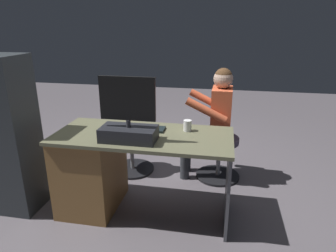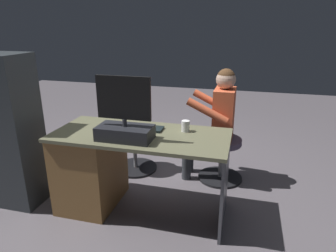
{
  "view_description": "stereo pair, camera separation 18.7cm",
  "coord_description": "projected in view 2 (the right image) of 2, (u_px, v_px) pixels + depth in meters",
  "views": [
    {
      "loc": [
        -0.64,
        2.63,
        1.62
      ],
      "look_at": [
        -0.14,
        -0.01,
        0.7
      ],
      "focal_mm": 32.27,
      "sensor_mm": 36.0,
      "label": 1
    },
    {
      "loc": [
        -0.82,
        2.59,
        1.62
      ],
      "look_at": [
        -0.14,
        -0.01,
        0.7
      ],
      "focal_mm": 32.27,
      "sensor_mm": 36.0,
      "label": 2
    }
  ],
  "objects": [
    {
      "name": "keyboard",
      "position": [
        139.0,
        128.0,
        2.64
      ],
      "size": [
        0.42,
        0.14,
        0.02
      ],
      "primitive_type": "cube",
      "color": "black",
      "rests_on": "desk"
    },
    {
      "name": "desk",
      "position": [
        101.0,
        165.0,
        2.73
      ],
      "size": [
        1.48,
        0.66,
        0.74
      ],
      "color": "#605F45",
      "rests_on": "ground_plane"
    },
    {
      "name": "computer_mouse",
      "position": [
        105.0,
        125.0,
        2.69
      ],
      "size": [
        0.06,
        0.1,
        0.04
      ],
      "primitive_type": "ellipsoid",
      "color": "#2F2825",
      "rests_on": "desk"
    },
    {
      "name": "cup",
      "position": [
        185.0,
        126.0,
        2.56
      ],
      "size": [
        0.07,
        0.07,
        0.1
      ],
      "primitive_type": "cylinder",
      "color": "white",
      "rests_on": "desk"
    },
    {
      "name": "person",
      "position": [
        216.0,
        116.0,
        3.1
      ],
      "size": [
        0.51,
        0.48,
        1.2
      ],
      "color": "#D45935",
      "rests_on": "ground_plane"
    },
    {
      "name": "office_chair_teddy",
      "position": [
        135.0,
        147.0,
        3.44
      ],
      "size": [
        0.49,
        0.49,
        0.47
      ],
      "color": "black",
      "rests_on": "ground_plane"
    },
    {
      "name": "ground_plane",
      "position": [
        154.0,
        189.0,
        3.09
      ],
      "size": [
        10.0,
        10.0,
        0.0
      ],
      "primitive_type": "plane",
      "color": "#5C565C"
    },
    {
      "name": "equipment_rack",
      "position": [
        11.0,
        132.0,
        2.69
      ],
      "size": [
        0.44,
        0.36,
        1.38
      ],
      "primitive_type": "cube",
      "color": "#2C3135",
      "rests_on": "ground_plane"
    },
    {
      "name": "visitor_chair",
      "position": [
        221.0,
        155.0,
        3.22
      ],
      "size": [
        0.47,
        0.47,
        0.47
      ],
      "color": "black",
      "rests_on": "ground_plane"
    },
    {
      "name": "tv_remote",
      "position": [
        104.0,
        127.0,
        2.65
      ],
      "size": [
        0.06,
        0.15,
        0.02
      ],
      "primitive_type": "cube",
      "rotation": [
        0.0,
        0.0,
        -0.08
      ],
      "color": "black",
      "rests_on": "desk"
    },
    {
      "name": "monitor",
      "position": [
        125.0,
        124.0,
        2.36
      ],
      "size": [
        0.44,
        0.23,
        0.51
      ],
      "color": "black",
      "rests_on": "desk"
    },
    {
      "name": "teddy_bear",
      "position": [
        134.0,
        116.0,
        3.33
      ],
      "size": [
        0.26,
        0.26,
        0.37
      ],
      "color": "tan",
      "rests_on": "office_chair_teddy"
    }
  ]
}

